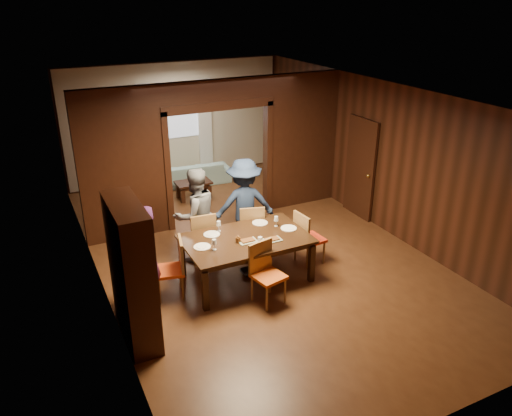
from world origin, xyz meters
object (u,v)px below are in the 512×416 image
sofa (193,173)px  hutch (132,273)px  coffee_table (194,190)px  chair_far_l (201,236)px  person_navy (244,205)px  chair_far_r (251,228)px  chair_near (269,275)px  chair_left (169,269)px  person_grey (196,215)px  chair_right (310,237)px  dining_table (246,258)px  person_purple (146,257)px

sofa → hutch: 6.05m
coffee_table → chair_far_l: size_ratio=0.82×
person_navy → chair_far_r: bearing=109.1°
chair_near → sofa: bearing=70.0°
person_navy → chair_left: 2.02m
person_grey → chair_right: size_ratio=1.76×
chair_left → chair_far_r: (1.76, 0.74, 0.00)m
dining_table → person_navy: bearing=66.5°
person_navy → sofa: size_ratio=0.96×
person_grey → coffee_table: (0.90, 2.74, -0.65)m
person_grey → chair_right: 2.04m
person_purple → sofa: (2.37, 4.65, -0.53)m
chair_left → chair_near: same height
person_navy → person_grey: bearing=14.6°
chair_far_l → person_grey: bearing=-60.4°
chair_right → chair_far_l: (-1.69, 0.88, 0.00)m
person_purple → coffee_table: person_purple is taller
person_purple → person_grey: 1.51m
person_purple → person_navy: (2.08, 1.01, 0.07)m
chair_far_l → hutch: hutch is taller
chair_left → sofa: bearing=169.2°
sofa → chair_right: size_ratio=1.86×
chair_right → hutch: (-3.23, -0.70, 0.52)m
coffee_table → chair_near: 4.53m
chair_far_l → coffee_table: bearing=-100.9°
chair_far_l → sofa: bearing=-101.6°
person_purple → coffee_table: 4.29m
person_navy → dining_table: (-0.44, -1.02, -0.49)m
sofa → chair_left: (-2.02, -4.61, 0.22)m
person_grey → chair_right: (1.74, -0.99, -0.37)m
dining_table → hutch: 2.19m
person_grey → chair_far_l: (0.05, -0.11, -0.37)m
chair_right → chair_far_l: 1.91m
person_grey → dining_table: size_ratio=0.85×
coffee_table → person_purple: bearing=-118.7°
person_grey → hutch: size_ratio=0.85×
person_purple → chair_far_l: bearing=116.9°
person_purple → chair_left: (0.35, 0.04, -0.31)m
person_purple → hutch: (-0.35, -0.70, 0.20)m
dining_table → chair_near: chair_near is taller
coffee_table → chair_right: size_ratio=0.82×
person_grey → chair_left: size_ratio=1.76×
chair_far_r → person_purple: bearing=36.9°
person_purple → chair_right: person_purple is taller
chair_left → chair_far_r: size_ratio=1.00×
chair_far_r → chair_near: same height
person_purple → chair_far_l: size_ratio=1.64×
sofa → coffee_table: 0.99m
sofa → chair_right: bearing=100.8°
chair_far_r → hutch: (-2.46, -1.49, 0.52)m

